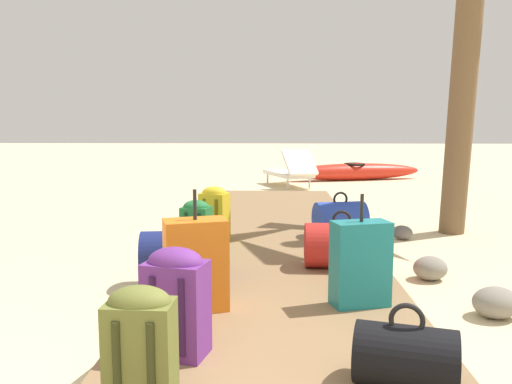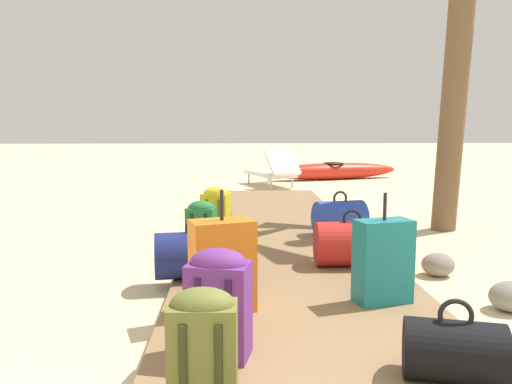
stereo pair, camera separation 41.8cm
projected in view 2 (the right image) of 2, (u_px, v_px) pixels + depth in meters
The scene contains 17 objects.
ground_plane at pixel (287, 272), 4.57m from camera, with size 60.00×60.00×0.00m, color beige.
boardwalk at pixel (279, 246), 5.39m from camera, with size 1.89×8.35×0.08m, color olive.
duffel_bag_blue at pixel (340, 218), 5.70m from camera, with size 0.60×0.48×0.49m.
duffel_bag_black at pixel (454, 351), 2.46m from camera, with size 0.52×0.41×0.41m.
suitcase_orange at pixel (222, 266), 3.38m from camera, with size 0.46×0.35×0.80m.
backpack_olive at pixel (203, 349), 2.15m from camera, with size 0.29×0.22×0.55m.
backpack_yellow at pixel (216, 212), 5.44m from camera, with size 0.33×0.29×0.57m.
backpack_green at pixel (201, 224), 5.00m from camera, with size 0.31×0.27×0.49m.
duffel_bag_navy at pixel (196, 255), 4.12m from camera, with size 0.68×0.45×0.48m.
suitcase_teal at pixel (383, 261), 3.54m from camera, with size 0.42×0.29×0.76m.
backpack_purple at pixel (219, 300), 2.70m from camera, with size 0.36×0.29×0.58m.
duffel_bag_red at pixel (351, 244), 4.47m from camera, with size 0.62×0.39×0.49m.
lounge_chair at pixel (273, 171), 10.75m from camera, with size 1.12×1.66×0.79m.
kayak at pixel (333, 171), 12.16m from camera, with size 3.31×1.37×0.39m.
rock_right_near at pixel (438, 265), 4.44m from camera, with size 0.26×0.28×0.20m, color gray.
rock_right_far at pixel (511, 296), 3.61m from camera, with size 0.28×0.32×0.21m, color gray.
rock_right_mid at pixel (399, 230), 5.97m from camera, with size 0.23×0.17×0.16m, color slate.
Camera 2 is at (-0.45, -1.08, 1.30)m, focal length 36.40 mm.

